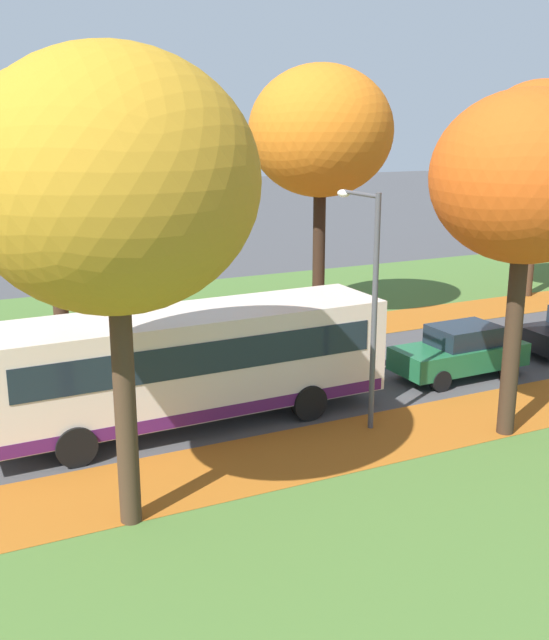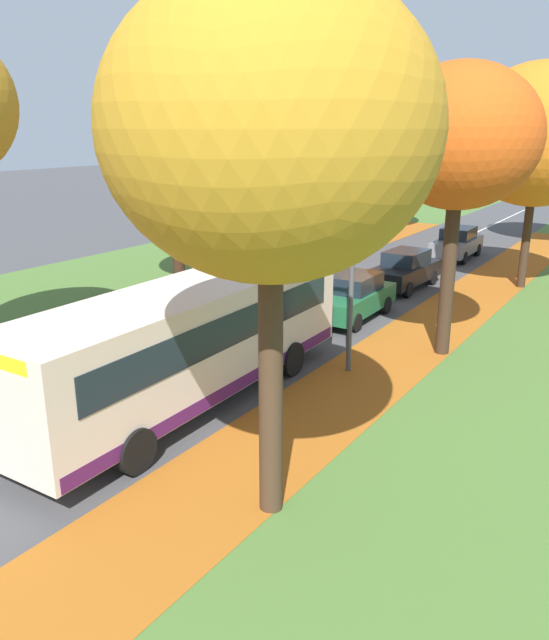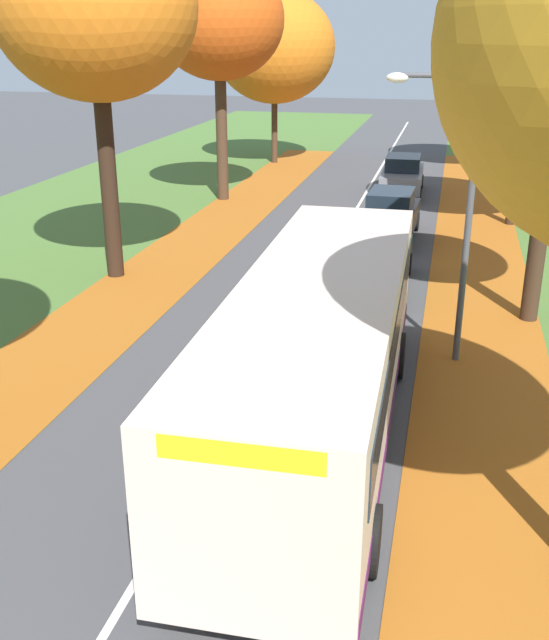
% 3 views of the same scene
% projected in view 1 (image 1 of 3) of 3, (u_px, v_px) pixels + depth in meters
% --- Properties ---
extents(grass_verge_left, '(12.00, 90.00, 0.01)m').
position_uv_depth(grass_verge_left, '(295.00, 302.00, 32.66)').
color(grass_verge_left, '#476B2D').
rests_on(grass_verge_left, ground).
extents(leaf_litter_left, '(2.80, 60.00, 0.00)m').
position_uv_depth(leaf_litter_left, '(203.00, 347.00, 26.14)').
color(leaf_litter_left, '#9E5619').
rests_on(leaf_litter_left, grass_verge_left).
extents(leaf_litter_right, '(2.80, 60.00, 0.00)m').
position_uv_depth(leaf_litter_right, '(336.00, 446.00, 18.13)').
color(leaf_litter_right, '#9E5619').
rests_on(leaf_litter_right, grass_verge_right).
extents(road_centre_line, '(0.12, 80.00, 0.01)m').
position_uv_depth(road_centre_line, '(423.00, 360.00, 24.66)').
color(road_centre_line, silver).
rests_on(road_centre_line, ground).
extents(tree_left_near, '(4.79, 4.79, 9.39)m').
position_uv_depth(tree_left_near, '(48.00, 137.00, 23.06)').
color(tree_left_near, '#382619').
rests_on(tree_left_near, ground).
extents(tree_left_mid, '(5.35, 5.35, 9.69)m').
position_uv_depth(tree_left_mid, '(321.00, 132.00, 27.45)').
color(tree_left_mid, black).
rests_on(tree_left_mid, ground).
extents(tree_left_far, '(5.13, 5.13, 9.39)m').
position_uv_depth(tree_left_far, '(540.00, 136.00, 32.03)').
color(tree_left_far, '#422D1E').
rests_on(tree_left_far, ground).
extents(tree_right_near, '(5.22, 5.22, 8.97)m').
position_uv_depth(tree_right_near, '(113.00, 183.00, 13.08)').
color(tree_right_near, '#422D1E').
rests_on(tree_right_near, ground).
extents(tree_right_mid, '(4.48, 4.48, 8.40)m').
position_uv_depth(tree_right_mid, '(526.00, 179.00, 17.31)').
color(tree_right_mid, '#382619').
rests_on(tree_right_mid, ground).
extents(streetlamp_right, '(1.89, 0.28, 6.00)m').
position_uv_depth(streetlamp_right, '(368.00, 283.00, 18.56)').
color(streetlamp_right, '#47474C').
rests_on(streetlamp_right, ground).
extents(bus, '(2.81, 10.44, 2.98)m').
position_uv_depth(bus, '(189.00, 361.00, 19.12)').
color(bus, beige).
rests_on(bus, ground).
extents(car_green_lead, '(1.83, 4.22, 1.62)m').
position_uv_depth(car_green_lead, '(460.00, 351.00, 22.90)').
color(car_green_lead, '#1E6038').
rests_on(car_green_lead, ground).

